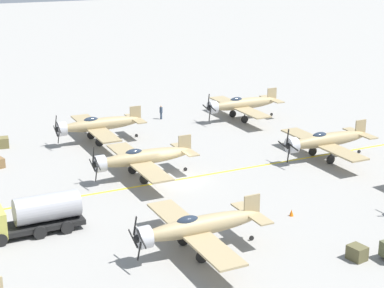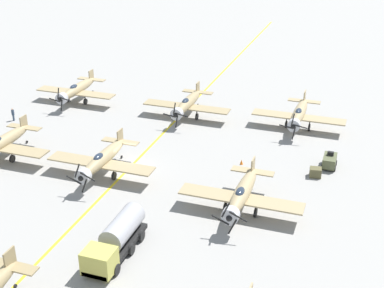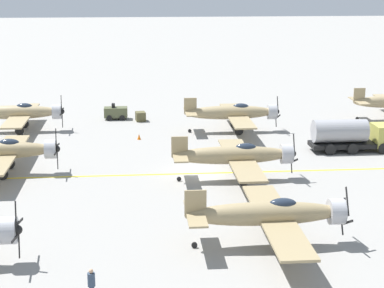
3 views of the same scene
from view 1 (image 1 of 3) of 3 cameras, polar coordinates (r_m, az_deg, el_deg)
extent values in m
plane|color=gray|center=(60.27, -1.30, -3.20)|extent=(400.00, 400.00, 0.00)
cube|color=yellow|center=(60.27, -1.30, -3.19)|extent=(0.30, 160.00, 0.01)
ellipsoid|color=tan|center=(60.33, -4.16, -1.15)|extent=(1.50, 9.50, 1.42)
cylinder|color=#B7B7BC|center=(58.92, -8.17, -1.75)|extent=(1.58, 0.90, 1.58)
ellipsoid|color=#232D3D|center=(59.76, -5.18, -0.79)|extent=(0.80, 1.70, 0.76)
cube|color=tan|center=(60.18, -4.82, -1.56)|extent=(12.00, 2.10, 0.16)
cube|color=tan|center=(61.84, -0.65, -0.50)|extent=(4.40, 1.10, 0.12)
cube|color=tan|center=(61.64, -0.65, 0.08)|extent=(0.14, 1.30, 1.60)
sphere|color=black|center=(58.78, -8.64, -1.81)|extent=(0.56, 0.56, 0.56)
cube|color=black|center=(57.94, -8.41, -1.75)|extent=(1.68, 0.06, 0.78)
cube|color=black|center=(58.76, -8.50, -2.66)|extent=(0.78, 0.06, 1.68)
cube|color=black|center=(59.62, -8.86, -1.88)|extent=(1.68, 0.06, 0.78)
cube|color=black|center=(58.82, -8.77, -0.97)|extent=(0.78, 0.06, 1.68)
cylinder|color=black|center=(59.07, -4.28, -2.56)|extent=(0.14, 0.14, 1.26)
cylinder|color=black|center=(59.28, -4.26, -3.13)|extent=(0.22, 0.90, 0.90)
cylinder|color=black|center=(61.71, -5.32, -1.71)|extent=(0.14, 0.14, 1.26)
cylinder|color=black|center=(61.92, -5.30, -2.26)|extent=(0.22, 0.90, 0.90)
cylinder|color=black|center=(62.51, -0.59, -2.25)|extent=(0.12, 0.36, 0.36)
ellipsoid|color=tan|center=(45.87, 0.91, -7.24)|extent=(1.50, 9.50, 1.42)
cylinder|color=#B7B7BC|center=(44.22, -4.30, -8.27)|extent=(1.57, 0.90, 1.58)
ellipsoid|color=#232D3D|center=(45.18, -0.39, -6.86)|extent=(0.80, 1.70, 0.76)
cube|color=tan|center=(45.71, 0.05, -7.80)|extent=(12.00, 2.10, 0.16)
cube|color=tan|center=(47.65, 5.32, -6.15)|extent=(4.40, 1.10, 0.12)
cube|color=tan|center=(47.40, 5.34, -5.43)|extent=(0.14, 1.30, 1.60)
sphere|color=black|center=(44.06, -4.91, -8.39)|extent=(0.56, 0.56, 0.56)
cube|color=black|center=(44.14, -4.72, -9.51)|extent=(0.79, 0.06, 1.67)
cube|color=black|center=(44.89, -5.28, -8.36)|extent=(1.67, 0.06, 0.79)
cube|color=black|center=(44.00, -5.09, -7.27)|extent=(0.79, 0.06, 1.67)
cube|color=black|center=(43.23, -4.52, -8.42)|extent=(1.67, 0.06, 0.79)
cylinder|color=black|center=(44.77, 0.90, -9.26)|extent=(0.14, 0.14, 1.26)
cylinder|color=black|center=(45.06, 0.90, -9.98)|extent=(0.22, 0.90, 0.90)
cylinder|color=black|center=(47.20, -0.76, -7.80)|extent=(0.14, 0.14, 1.26)
cylinder|color=black|center=(47.47, -0.76, -8.49)|extent=(0.22, 0.90, 0.90)
cylinder|color=black|center=(48.52, 5.32, -8.33)|extent=(0.12, 0.36, 0.36)
ellipsoid|color=#9E8960|center=(71.92, -8.08, 1.77)|extent=(1.50, 9.50, 1.42)
cylinder|color=#B7B7BC|center=(70.75, -11.50, 1.33)|extent=(1.57, 0.90, 1.58)
ellipsoid|color=#232D3D|center=(71.45, -8.97, 2.09)|extent=(0.80, 1.70, 0.76)
cube|color=#9E8960|center=(71.79, -8.64, 1.43)|extent=(12.00, 2.10, 0.16)
cube|color=#9E8960|center=(73.18, -5.04, 2.27)|extent=(4.40, 1.10, 0.12)
cube|color=#9E8960|center=(73.02, -5.06, 2.76)|extent=(0.14, 1.30, 1.60)
sphere|color=black|center=(70.63, -11.89, 1.28)|extent=(0.56, 0.56, 0.56)
cube|color=black|center=(69.80, -11.75, 1.44)|extent=(1.62, 0.06, 0.93)
cube|color=black|center=(70.47, -11.77, 0.59)|extent=(0.93, 0.06, 1.62)
cube|color=black|center=(71.47, -12.03, 1.12)|extent=(1.62, 0.06, 0.93)
cube|color=black|center=(70.81, -12.01, 1.96)|extent=(0.93, 0.06, 1.62)
cylinder|color=black|center=(70.59, -8.25, 0.64)|extent=(0.14, 0.14, 1.26)
cylinder|color=black|center=(70.77, -8.23, 0.15)|extent=(0.22, 0.90, 0.90)
cylinder|color=black|center=(73.35, -8.98, 1.25)|extent=(0.14, 0.14, 1.26)
cylinder|color=black|center=(73.52, -8.96, 0.77)|extent=(0.22, 0.90, 0.90)
cylinder|color=black|center=(73.75, -4.96, 0.76)|extent=(0.12, 0.36, 0.36)
ellipsoid|color=tan|center=(80.76, 4.66, 3.60)|extent=(1.50, 9.50, 1.42)
cylinder|color=#B7B7BC|center=(78.64, 1.86, 3.27)|extent=(1.58, 0.90, 1.58)
ellipsoid|color=#232D3D|center=(80.06, 3.96, 3.91)|extent=(0.80, 1.70, 0.76)
cube|color=tan|center=(80.46, 4.18, 3.31)|extent=(12.00, 2.10, 0.16)
cube|color=tan|center=(82.83, 7.10, 3.98)|extent=(4.40, 1.10, 0.12)
cube|color=tan|center=(82.69, 7.12, 4.42)|extent=(0.14, 1.30, 1.60)
sphere|color=black|center=(78.41, 1.53, 3.24)|extent=(0.56, 0.56, 0.56)
cube|color=black|center=(79.19, 1.24, 3.26)|extent=(1.75, 0.06, 0.47)
cube|color=black|center=(78.35, 1.48, 3.87)|extent=(0.47, 0.06, 1.75)
cube|color=black|center=(77.63, 1.83, 3.21)|extent=(1.75, 0.06, 0.47)
cube|color=black|center=(78.48, 1.58, 2.60)|extent=(0.47, 0.06, 1.75)
cylinder|color=black|center=(79.37, 4.71, 2.63)|extent=(0.14, 0.14, 1.26)
cylinder|color=black|center=(79.53, 4.70, 2.19)|extent=(0.22, 0.90, 0.90)
cylinder|color=black|center=(81.87, 3.65, 3.12)|extent=(0.14, 0.14, 1.26)
cylinder|color=black|center=(82.03, 3.64, 2.69)|extent=(0.22, 0.90, 0.90)
cylinder|color=black|center=(83.35, 7.09, 2.63)|extent=(0.12, 0.36, 0.36)
ellipsoid|color=#9D885F|center=(66.96, 12.03, 0.38)|extent=(1.50, 9.50, 1.42)
cylinder|color=#B7B7BC|center=(64.40, 8.90, -0.12)|extent=(1.58, 0.90, 1.58)
ellipsoid|color=#232D3D|center=(66.13, 11.28, 0.72)|extent=(0.80, 1.70, 0.76)
cube|color=#9D885F|center=(66.61, 11.50, 0.02)|extent=(12.00, 2.10, 0.16)
cube|color=#9D885F|center=(69.45, 14.71, 0.93)|extent=(4.40, 1.10, 0.12)
cube|color=#9D885F|center=(69.27, 14.75, 1.44)|extent=(0.14, 1.30, 1.60)
sphere|color=black|center=(64.13, 8.53, -0.18)|extent=(0.56, 0.56, 0.56)
cube|color=black|center=(63.41, 8.97, -0.27)|extent=(1.75, 0.06, 0.41)
cube|color=black|center=(64.28, 8.56, -0.94)|extent=(0.41, 0.06, 1.75)
cube|color=black|center=(64.85, 8.10, -0.08)|extent=(1.75, 0.06, 0.41)
cube|color=black|center=(63.98, 8.50, 0.59)|extent=(0.41, 0.06, 1.75)
cylinder|color=black|center=(65.68, 12.25, -0.85)|extent=(0.14, 0.14, 1.26)
cylinder|color=black|center=(65.87, 12.22, -1.37)|extent=(0.22, 0.90, 0.90)
cylinder|color=black|center=(67.93, 10.71, -0.15)|extent=(0.14, 0.14, 1.26)
cylinder|color=black|center=(68.12, 10.68, -0.65)|extent=(0.22, 0.90, 0.90)
cylinder|color=black|center=(70.06, 14.63, -0.65)|extent=(0.12, 0.36, 0.36)
cube|color=black|center=(50.67, -14.12, -7.10)|extent=(2.25, 8.00, 0.40)
cylinder|color=#9E9EA3|center=(50.40, -12.76, -5.52)|extent=(2.10, 4.96, 2.10)
cylinder|color=black|center=(49.29, -16.65, -8.19)|extent=(0.30, 1.00, 1.00)
cylinder|color=black|center=(49.73, -13.36, -7.68)|extent=(0.30, 1.00, 1.00)
cylinder|color=black|center=(51.85, -13.96, -6.65)|extent=(0.30, 1.00, 1.00)
cylinder|color=black|center=(50.14, -11.03, -7.30)|extent=(0.30, 1.00, 1.00)
cylinder|color=black|center=(52.26, -11.73, -6.30)|extent=(0.30, 1.00, 1.00)
cylinder|color=#334256|center=(81.12, -2.76, 2.51)|extent=(0.26, 0.26, 0.84)
cylinder|color=#334256|center=(80.93, -2.77, 3.04)|extent=(0.38, 0.38, 0.70)
sphere|color=tan|center=(80.81, -2.77, 3.36)|extent=(0.23, 0.23, 0.23)
cube|color=brown|center=(72.58, -16.42, 0.14)|extent=(1.47, 1.28, 1.12)
cube|color=brown|center=(46.87, 14.46, -9.35)|extent=(1.38, 1.21, 1.03)
cone|color=orange|center=(53.00, 8.83, -6.06)|extent=(0.36, 0.36, 0.55)
camera|label=2|loc=(37.36, -72.06, 16.44)|focal=50.00mm
camera|label=3|loc=(105.52, -10.76, 14.19)|focal=60.00mm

